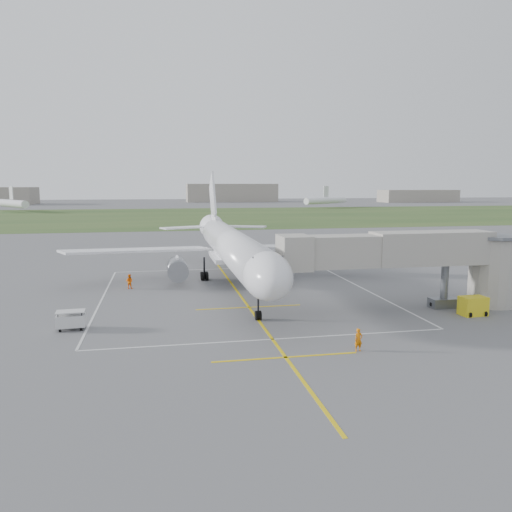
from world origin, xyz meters
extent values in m
plane|color=#58585B|center=(0.00, 0.00, 0.00)|extent=(700.00, 700.00, 0.00)
cube|color=#2D4B20|center=(0.00, 130.00, 0.01)|extent=(700.00, 120.00, 0.02)
cube|color=yellow|center=(0.00, -5.00, 0.01)|extent=(0.25, 60.00, 0.01)
cube|color=yellow|center=(0.00, -24.00, 0.01)|extent=(10.00, 0.25, 0.01)
cube|color=yellow|center=(0.00, -10.00, 0.01)|extent=(10.00, 0.25, 0.01)
cube|color=silver|center=(0.00, 12.00, 0.01)|extent=(28.00, 0.20, 0.01)
cube|color=silver|center=(0.00, -20.00, 0.01)|extent=(28.00, 0.20, 0.01)
cube|color=silver|center=(-14.00, -4.00, 0.01)|extent=(0.20, 32.00, 0.01)
cube|color=silver|center=(14.00, -4.00, 0.01)|extent=(0.20, 32.00, 0.01)
cylinder|color=white|center=(0.00, 0.00, 4.50)|extent=(3.80, 36.00, 3.80)
ellipsoid|color=white|center=(0.00, -18.00, 4.50)|extent=(3.80, 7.22, 3.80)
cube|color=black|center=(0.00, -18.90, 5.55)|extent=(2.40, 1.60, 0.99)
cone|color=white|center=(0.00, 20.50, 4.90)|extent=(3.80, 6.00, 3.80)
cube|color=white|center=(10.50, 6.00, 3.65)|extent=(17.93, 11.24, 1.23)
cube|color=white|center=(-10.50, 6.00, 3.65)|extent=(17.93, 11.24, 1.23)
cube|color=white|center=(0.00, 3.00, 2.95)|extent=(4.20, 8.00, 0.50)
cube|color=white|center=(0.00, 21.20, 9.20)|extent=(0.30, 7.89, 8.65)
cube|color=white|center=(0.00, 19.00, 6.20)|extent=(0.35, 5.00, 1.20)
cube|color=white|center=(4.20, 20.20, 5.10)|extent=(7.85, 5.03, 0.20)
cube|color=white|center=(-4.20, 20.20, 5.10)|extent=(7.85, 5.03, 0.20)
cylinder|color=gray|center=(6.20, 2.50, 1.90)|extent=(2.30, 4.20, 2.30)
cube|color=white|center=(6.20, 2.20, 2.70)|extent=(0.25, 2.40, 1.20)
cylinder|color=gray|center=(-6.20, 2.50, 1.90)|extent=(2.30, 4.20, 2.30)
cube|color=white|center=(-6.20, 2.20, 2.70)|extent=(0.25, 2.40, 1.20)
cylinder|color=black|center=(0.00, -14.50, 1.30)|extent=(0.18, 0.18, 2.60)
cylinder|color=black|center=(-0.11, -14.50, 0.40)|extent=(0.28, 0.80, 0.80)
cylinder|color=black|center=(0.11, -14.50, 0.40)|extent=(0.28, 0.80, 0.80)
cylinder|color=black|center=(2.90, 4.50, 1.40)|extent=(0.22, 0.22, 2.80)
cylinder|color=black|center=(2.62, 4.15, 0.48)|extent=(0.32, 0.96, 0.96)
cylinder|color=black|center=(3.18, 4.15, 0.48)|extent=(0.32, 0.96, 0.96)
cylinder|color=black|center=(2.62, 4.85, 0.48)|extent=(0.32, 0.96, 0.96)
cylinder|color=black|center=(3.18, 4.85, 0.48)|extent=(0.32, 0.96, 0.96)
cylinder|color=black|center=(-2.90, 4.50, 1.40)|extent=(0.22, 0.22, 2.80)
cylinder|color=black|center=(-3.18, 4.15, 0.48)|extent=(0.32, 0.96, 0.96)
cylinder|color=black|center=(-2.62, 4.15, 0.48)|extent=(0.32, 0.96, 0.96)
cylinder|color=black|center=(-3.18, 4.85, 0.48)|extent=(0.32, 0.96, 0.96)
cylinder|color=black|center=(-2.62, 4.85, 0.48)|extent=(0.32, 0.96, 0.96)
cube|color=gray|center=(7.74, -13.50, 5.60)|extent=(11.09, 2.90, 2.80)
cube|color=gray|center=(16.46, -13.50, 5.70)|extent=(11.09, 3.10, 3.00)
cube|color=gray|center=(3.40, -13.50, 5.60)|extent=(2.60, 3.40, 3.00)
cylinder|color=slate|center=(18.00, -13.50, 2.10)|extent=(0.70, 0.70, 4.20)
cube|color=slate|center=(18.00, -13.50, 0.45)|extent=(2.60, 1.40, 0.90)
cylinder|color=gray|center=(23.00, -13.50, 3.20)|extent=(4.40, 4.40, 6.40)
cylinder|color=slate|center=(23.00, -13.50, 6.60)|extent=(5.00, 5.00, 0.30)
cylinder|color=black|center=(17.00, -13.50, 0.35)|extent=(0.70, 0.30, 0.70)
cylinder|color=black|center=(19.00, -13.50, 0.35)|extent=(0.70, 0.30, 0.70)
cube|color=yellow|center=(18.98, -16.55, 0.84)|extent=(2.30, 1.57, 1.67)
cylinder|color=black|center=(18.24, -17.21, 0.25)|extent=(0.25, 0.50, 0.49)
cylinder|color=black|center=(19.80, -17.12, 0.25)|extent=(0.25, 0.50, 0.49)
cube|color=silver|center=(-15.21, -14.48, 0.75)|extent=(2.27, 1.44, 0.96)
cube|color=silver|center=(-15.21, -14.48, 1.49)|extent=(2.27, 1.44, 0.07)
cylinder|color=black|center=(-16.06, -15.06, 0.92)|extent=(0.07, 0.07, 1.14)
cylinder|color=black|center=(-14.31, -14.95, 0.92)|extent=(0.07, 0.07, 1.14)
cylinder|color=black|center=(-16.12, -14.01, 0.92)|extent=(0.07, 0.07, 1.14)
cylinder|color=black|center=(-14.37, -13.90, 0.92)|extent=(0.07, 0.07, 1.14)
cylinder|color=black|center=(-15.97, -15.01, 0.18)|extent=(0.18, 0.36, 0.35)
cylinder|color=black|center=(-14.40, -14.91, 0.18)|extent=(0.18, 0.36, 0.35)
cylinder|color=black|center=(-16.03, -14.04, 0.18)|extent=(0.18, 0.36, 0.35)
cylinder|color=black|center=(-14.45, -13.95, 0.18)|extent=(0.18, 0.36, 0.35)
imported|color=orange|center=(5.28, -23.69, 0.80)|extent=(0.61, 0.43, 1.60)
imported|color=#FF6B08|center=(-11.54, 0.92, 0.82)|extent=(0.95, 0.84, 1.64)
cube|color=gray|center=(40.00, 280.00, 6.00)|extent=(60.00, 20.00, 12.00)
cube|color=gray|center=(160.00, 250.00, 4.00)|extent=(50.00, 18.00, 8.00)
cylinder|color=white|center=(-69.57, 173.33, 3.50)|extent=(19.91, 28.70, 3.20)
cube|color=white|center=(-69.57, 173.33, 8.00)|extent=(2.40, 3.53, 5.50)
cylinder|color=white|center=(74.31, 185.59, 3.50)|extent=(27.97, 21.10, 3.20)
cube|color=white|center=(74.31, 185.59, 8.00)|extent=(3.44, 2.56, 5.50)
camera|label=1|loc=(-8.04, -55.12, 11.47)|focal=35.00mm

